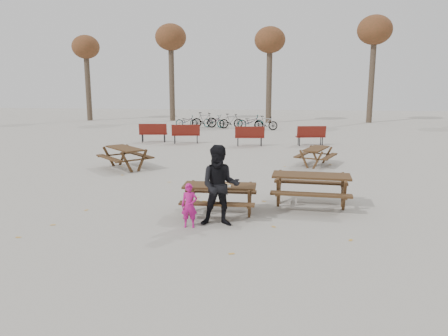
# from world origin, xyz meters

# --- Properties ---
(ground) EXTENTS (80.00, 80.00, 0.00)m
(ground) POSITION_xyz_m (0.00, 0.00, 0.00)
(ground) COLOR gray
(ground) RESTS_ON ground
(main_picnic_table) EXTENTS (1.80, 1.45, 0.78)m
(main_picnic_table) POSITION_xyz_m (0.00, 0.00, 0.59)
(main_picnic_table) COLOR #372414
(main_picnic_table) RESTS_ON ground
(food_tray) EXTENTS (0.18, 0.11, 0.03)m
(food_tray) POSITION_xyz_m (0.20, -0.18, 0.79)
(food_tray) COLOR white
(food_tray) RESTS_ON main_picnic_table
(bread_roll) EXTENTS (0.14, 0.06, 0.05)m
(bread_roll) POSITION_xyz_m (0.20, -0.18, 0.83)
(bread_roll) COLOR tan
(bread_roll) RESTS_ON food_tray
(soda_bottle) EXTENTS (0.07, 0.07, 0.17)m
(soda_bottle) POSITION_xyz_m (-0.15, -0.11, 0.85)
(soda_bottle) COLOR silver
(soda_bottle) RESTS_ON main_picnic_table
(child) EXTENTS (0.39, 0.27, 1.03)m
(child) POSITION_xyz_m (-0.58, -1.01, 0.51)
(child) COLOR #B71677
(child) RESTS_ON ground
(adult) EXTENTS (0.98, 0.79, 1.89)m
(adult) POSITION_xyz_m (0.11, -0.81, 0.95)
(adult) COLOR black
(adult) RESTS_ON ground
(picnic_table_east) EXTENTS (2.16, 1.80, 0.88)m
(picnic_table_east) POSITION_xyz_m (2.33, 0.98, 0.44)
(picnic_table_east) COLOR #372414
(picnic_table_east) RESTS_ON ground
(picnic_table_north) EXTENTS (2.40, 2.41, 0.81)m
(picnic_table_north) POSITION_xyz_m (-4.29, 5.43, 0.41)
(picnic_table_north) COLOR #372414
(picnic_table_north) RESTS_ON ground
(picnic_table_far) EXTENTS (1.82, 2.00, 0.70)m
(picnic_table_far) POSITION_xyz_m (3.03, 6.84, 0.35)
(picnic_table_far) COLOR #372414
(picnic_table_far) RESTS_ON ground
(park_bench_row) EXTENTS (10.04, 1.50, 1.03)m
(park_bench_row) POSITION_xyz_m (-1.25, 12.32, 0.52)
(park_bench_row) COLOR maroon
(park_bench_row) RESTS_ON ground
(bicycle_row) EXTENTS (7.40, 2.30, 1.10)m
(bicycle_row) POSITION_xyz_m (-2.02, 20.17, 0.49)
(bicycle_row) COLOR black
(bicycle_row) RESTS_ON ground
(tree_row) EXTENTS (32.17, 3.52, 8.26)m
(tree_row) POSITION_xyz_m (0.90, 25.15, 6.19)
(tree_row) COLOR #382B21
(tree_row) RESTS_ON ground
(fallen_leaves) EXTENTS (11.00, 11.00, 0.01)m
(fallen_leaves) POSITION_xyz_m (0.50, 2.50, 0.00)
(fallen_leaves) COLOR gold
(fallen_leaves) RESTS_ON ground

